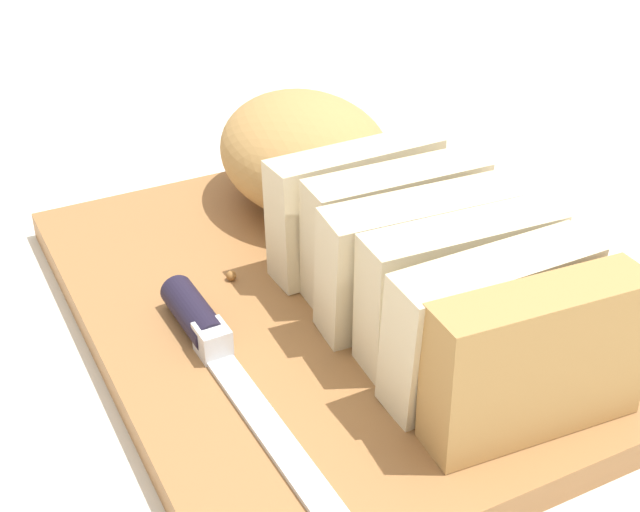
% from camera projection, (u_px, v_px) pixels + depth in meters
% --- Properties ---
extents(ground_plane, '(3.00, 3.00, 0.00)m').
position_uv_depth(ground_plane, '(320.00, 321.00, 0.58)').
color(ground_plane, silver).
extents(cutting_board, '(0.40, 0.30, 0.02)m').
position_uv_depth(cutting_board, '(320.00, 309.00, 0.57)').
color(cutting_board, '#9E6B3D').
rests_on(cutting_board, ground_plane).
extents(bread_loaf, '(0.37, 0.14, 0.08)m').
position_uv_depth(bread_loaf, '(369.00, 212.00, 0.58)').
color(bread_loaf, tan).
rests_on(bread_loaf, cutting_board).
extents(bread_knife, '(0.26, 0.02, 0.02)m').
position_uv_depth(bread_knife, '(217.00, 348.00, 0.51)').
color(bread_knife, silver).
rests_on(bread_knife, cutting_board).
extents(crumb_near_knife, '(0.01, 0.01, 0.01)m').
position_uv_depth(crumb_near_knife, '(231.00, 276.00, 0.58)').
color(crumb_near_knife, '#996633').
rests_on(crumb_near_knife, cutting_board).
extents(crumb_near_loaf, '(0.00, 0.00, 0.00)m').
position_uv_depth(crumb_near_loaf, '(348.00, 317.00, 0.54)').
color(crumb_near_loaf, '#996633').
rests_on(crumb_near_loaf, cutting_board).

